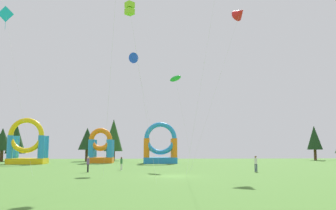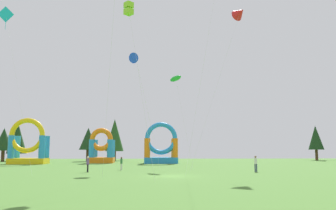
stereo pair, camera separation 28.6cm
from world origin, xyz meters
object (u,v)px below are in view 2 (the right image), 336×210
(kite_cyan_diamond, at_px, (6,16))
(person_left_edge, at_px, (256,162))
(kite_lime_box, at_px, (129,9))
(inflatable_blue_arch, at_px, (161,148))
(kite_green_parafoil, at_px, (176,79))
(inflatable_orange_dome, at_px, (102,150))
(inflatable_yellow_castle, at_px, (28,147))
(person_near_camera, at_px, (121,162))
(kite_blue_delta, at_px, (136,58))
(kite_red_delta, at_px, (240,13))
(person_far_side, at_px, (88,163))

(kite_cyan_diamond, height_order, person_left_edge, kite_cyan_diamond)
(kite_lime_box, relative_size, inflatable_blue_arch, 2.16)
(kite_green_parafoil, bearing_deg, inflatable_orange_dome, 126.44)
(inflatable_yellow_castle, bearing_deg, person_left_edge, -33.21)
(inflatable_yellow_castle, bearing_deg, person_near_camera, -45.27)
(kite_green_parafoil, bearing_deg, kite_cyan_diamond, -156.15)
(person_left_edge, relative_size, inflatable_yellow_castle, 0.23)
(person_near_camera, xyz_separation_m, inflatable_orange_dome, (-5.57, 22.15, 1.47))
(kite_blue_delta, distance_m, kite_red_delta, 15.31)
(kite_red_delta, height_order, inflatable_blue_arch, kite_red_delta)
(person_far_side, bearing_deg, inflatable_yellow_castle, 4.60)
(person_near_camera, bearing_deg, inflatable_orange_dome, 149.28)
(kite_blue_delta, height_order, kite_cyan_diamond, kite_cyan_diamond)
(kite_red_delta, bearing_deg, kite_green_parafoil, 142.17)
(kite_cyan_diamond, xyz_separation_m, inflatable_orange_dome, (7.85, 26.39, -15.73))
(kite_red_delta, bearing_deg, person_far_side, -172.16)
(kite_cyan_diamond, height_order, inflatable_blue_arch, kite_cyan_diamond)
(kite_blue_delta, distance_m, kite_lime_box, 16.78)
(person_near_camera, distance_m, inflatable_yellow_castle, 25.46)
(person_left_edge, bearing_deg, kite_cyan_diamond, 24.11)
(kite_red_delta, relative_size, person_left_edge, 11.52)
(inflatable_orange_dome, bearing_deg, kite_cyan_diamond, -106.56)
(person_left_edge, distance_m, inflatable_yellow_castle, 40.36)
(kite_blue_delta, height_order, person_far_side, kite_blue_delta)
(inflatable_orange_dome, bearing_deg, kite_red_delta, -48.53)
(person_left_edge, bearing_deg, kite_lime_box, 57.03)
(person_far_side, relative_size, inflatable_yellow_castle, 0.22)
(person_far_side, height_order, inflatable_orange_dome, inflatable_orange_dome)
(kite_blue_delta, bearing_deg, person_near_camera, -114.24)
(inflatable_yellow_castle, bearing_deg, kite_cyan_diamond, -78.72)
(kite_red_delta, bearing_deg, kite_lime_box, -138.42)
(person_near_camera, distance_m, inflatable_orange_dome, 22.89)
(kite_blue_delta, xyz_separation_m, kite_green_parafoil, (5.69, 1.54, -2.59))
(inflatable_blue_arch, distance_m, inflatable_orange_dome, 11.40)
(kite_cyan_diamond, bearing_deg, inflatable_blue_arch, 51.50)
(person_far_side, xyz_separation_m, inflatable_blue_arch, (9.00, 23.49, 1.65))
(person_near_camera, distance_m, inflatable_blue_arch, 20.42)
(kite_red_delta, height_order, inflatable_yellow_castle, kite_red_delta)
(kite_red_delta, distance_m, kite_lime_box, 18.85)
(kite_cyan_diamond, distance_m, person_far_side, 19.78)
(kite_red_delta, xyz_separation_m, person_far_side, (-18.67, -2.57, -19.24))
(kite_blue_delta, xyz_separation_m, person_far_side, (-4.97, -7.25, -14.26))
(inflatable_blue_arch, bearing_deg, person_far_side, -110.97)
(kite_cyan_diamond, distance_m, person_left_edge, 33.90)
(kite_green_parafoil, distance_m, inflatable_blue_arch, 17.87)
(kite_cyan_diamond, height_order, person_far_side, kite_cyan_diamond)
(person_left_edge, bearing_deg, person_near_camera, 9.42)
(kite_red_delta, bearing_deg, person_near_camera, 174.94)
(kite_lime_box, bearing_deg, kite_blue_delta, 90.23)
(person_near_camera, xyz_separation_m, inflatable_blue_arch, (5.53, 19.58, 1.74))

